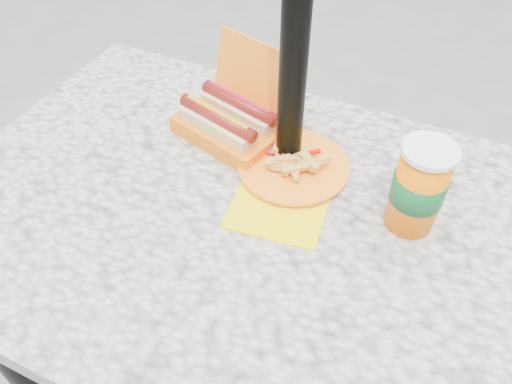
% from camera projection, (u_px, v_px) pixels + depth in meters
% --- Properties ---
extents(picnic_table, '(1.20, 0.80, 0.75)m').
position_uv_depth(picnic_table, '(254.00, 251.00, 0.99)').
color(picnic_table, beige).
rests_on(picnic_table, ground).
extents(hotdog_box, '(0.26, 0.23, 0.18)m').
position_uv_depth(hotdog_box, '(231.00, 120.00, 1.04)').
color(hotdog_box, orange).
rests_on(hotdog_box, picnic_table).
extents(fries_plate, '(0.22, 0.31, 0.04)m').
position_uv_depth(fries_plate, '(292.00, 168.00, 0.98)').
color(fries_plate, '#FFDF00').
rests_on(fries_plate, picnic_table).
extents(soda_cup, '(0.09, 0.09, 0.17)m').
position_uv_depth(soda_cup, '(419.00, 188.00, 0.83)').
color(soda_cup, '#FF7102').
rests_on(soda_cup, picnic_table).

